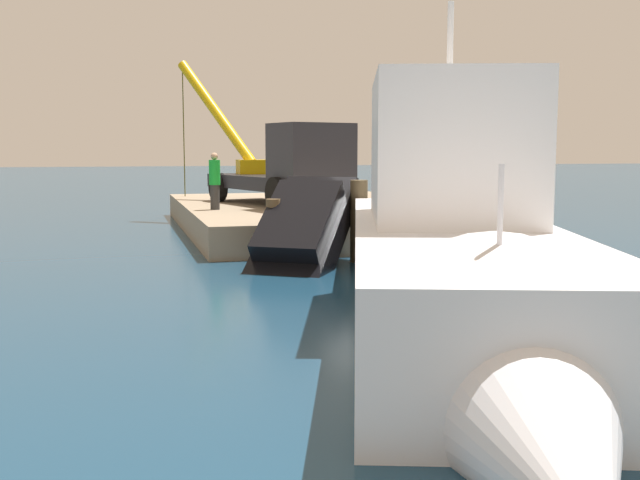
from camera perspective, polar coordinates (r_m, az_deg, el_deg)
The scene contains 10 objects.
ground at distance 19.75m, azimuth 3.83°, elevation -0.97°, with size 200.00×200.00×0.00m, color navy.
dock at distance 25.58m, azimuth -0.60°, elevation 1.78°, with size 13.44×8.49×0.84m, color gray.
crane_truck at distance 24.74m, azimuth -2.51°, elevation 5.54°, with size 8.37×4.86×5.13m.
dock_worker at distance 23.30m, azimuth -7.89°, elevation 4.42°, with size 0.34×0.34×1.72m.
salvaged_car at distance 17.33m, azimuth -1.51°, elevation 0.10°, with size 4.26×3.66×3.03m.
moored_yacht at distance 10.93m, azimuth 10.56°, elevation -3.83°, with size 13.84×6.97×6.22m.
piling_near at distance 17.60m, azimuth -3.52°, elevation 0.59°, with size 0.34×0.34×1.54m, color brown.
piling_mid at distance 18.12m, azimuth 2.92°, elevation 1.42°, with size 0.41×0.41×1.95m, color brown.
piling_far at distance 18.99m, azimuth 7.95°, elevation 1.87°, with size 0.38×0.38×2.11m, color brown.
piling_end at distance 19.74m, azimuth 12.92°, elevation 1.87°, with size 0.38×0.38×2.06m, color brown.
Camera 1 is at (18.52, -6.30, 2.69)m, focal length 42.75 mm.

